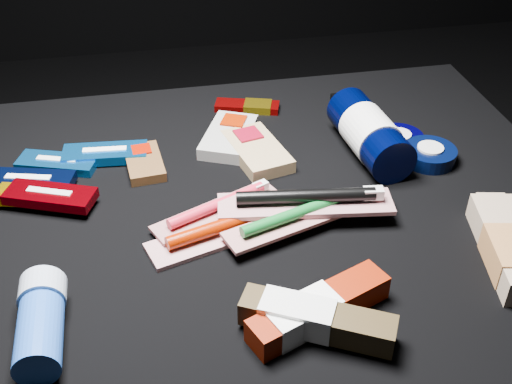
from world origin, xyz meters
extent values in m
cube|color=black|center=(0.00, 0.00, 0.20)|extent=(0.98, 0.78, 0.40)
cube|color=#0C5297|center=(-0.27, 0.16, 0.41)|extent=(0.13, 0.08, 0.01)
cube|color=silver|center=(-0.27, 0.16, 0.41)|extent=(0.06, 0.03, 0.02)
cube|color=#09529B|center=(-0.20, 0.17, 0.41)|extent=(0.13, 0.06, 0.02)
cube|color=white|center=(-0.20, 0.17, 0.41)|extent=(0.07, 0.02, 0.02)
cube|color=black|center=(-0.31, 0.11, 0.41)|extent=(0.14, 0.08, 0.02)
cube|color=silver|center=(-0.31, 0.11, 0.41)|extent=(0.07, 0.03, 0.02)
cube|color=#BF8C00|center=(-0.29, 0.07, 0.41)|extent=(0.12, 0.07, 0.01)
cube|color=beige|center=(-0.29, 0.07, 0.41)|extent=(0.06, 0.02, 0.01)
cube|color=#6C0006|center=(-0.27, 0.06, 0.42)|extent=(0.14, 0.09, 0.01)
cube|color=beige|center=(-0.27, 0.06, 0.42)|extent=(0.06, 0.04, 0.02)
cube|color=#55361A|center=(-0.14, 0.13, 0.41)|extent=(0.06, 0.10, 0.02)
cube|color=#7E0B00|center=(-0.14, 0.16, 0.41)|extent=(0.03, 0.03, 0.02)
cube|color=#9E9D97|center=(0.00, 0.18, 0.41)|extent=(0.12, 0.15, 0.02)
cube|color=#7A1700|center=(0.02, 0.21, 0.41)|extent=(0.05, 0.05, 0.02)
cube|color=tan|center=(0.04, 0.13, 0.41)|extent=(0.10, 0.14, 0.02)
cube|color=maroon|center=(0.03, 0.16, 0.41)|extent=(0.05, 0.05, 0.02)
cube|color=#7C0506|center=(0.05, 0.28, 0.41)|extent=(0.12, 0.07, 0.01)
cube|color=#B59613|center=(0.07, 0.28, 0.41)|extent=(0.06, 0.05, 0.01)
cylinder|color=black|center=(0.22, 0.11, 0.44)|extent=(0.09, 0.19, 0.07)
cylinder|color=silver|center=(0.22, 0.10, 0.44)|extent=(0.08, 0.09, 0.07)
cylinder|color=black|center=(0.21, 0.21, 0.44)|extent=(0.03, 0.03, 0.03)
cube|color=black|center=(0.20, 0.23, 0.43)|extent=(0.02, 0.03, 0.02)
cylinder|color=black|center=(0.27, 0.12, 0.41)|extent=(0.08, 0.08, 0.02)
cylinder|color=silver|center=(0.27, 0.12, 0.41)|extent=(0.04, 0.04, 0.02)
cylinder|color=black|center=(0.30, 0.07, 0.41)|extent=(0.08, 0.08, 0.02)
cylinder|color=silver|center=(0.30, 0.07, 0.41)|extent=(0.04, 0.04, 0.03)
cube|color=tan|center=(0.31, -0.17, 0.42)|extent=(0.10, 0.19, 0.04)
cube|color=tan|center=(0.33, -0.08, 0.42)|extent=(0.04, 0.03, 0.03)
cylinder|color=#1F4EAF|center=(-0.26, -0.21, 0.42)|extent=(0.05, 0.10, 0.05)
cylinder|color=#98A3B6|center=(-0.27, -0.14, 0.43)|extent=(0.05, 0.04, 0.05)
cube|color=silver|center=(-0.03, -0.05, 0.40)|extent=(0.24, 0.12, 0.01)
cylinder|color=#801800|center=(-0.03, -0.05, 0.42)|extent=(0.18, 0.07, 0.02)
cube|color=white|center=(0.06, -0.02, 0.42)|extent=(0.03, 0.02, 0.01)
cube|color=#B2AAA6|center=(-0.04, -0.01, 0.41)|extent=(0.19, 0.12, 0.01)
cylinder|color=red|center=(-0.04, -0.01, 0.42)|extent=(0.14, 0.08, 0.02)
cube|color=silver|center=(0.02, 0.02, 0.42)|extent=(0.02, 0.02, 0.01)
cube|color=beige|center=(0.05, -0.06, 0.42)|extent=(0.20, 0.10, 0.01)
cylinder|color=#0F5F22|center=(0.05, -0.06, 0.43)|extent=(0.15, 0.06, 0.02)
cube|color=silver|center=(0.13, -0.04, 0.43)|extent=(0.02, 0.02, 0.01)
cube|color=silver|center=(0.07, -0.04, 0.42)|extent=(0.24, 0.09, 0.01)
cylinder|color=black|center=(0.07, -0.04, 0.44)|extent=(0.19, 0.04, 0.02)
cube|color=silver|center=(0.17, -0.05, 0.44)|extent=(0.03, 0.02, 0.01)
cube|color=#781400|center=(0.04, -0.22, 0.42)|extent=(0.18, 0.11, 0.03)
cube|color=white|center=(0.02, -0.23, 0.42)|extent=(0.09, 0.07, 0.04)
cube|color=#30240F|center=(0.03, -0.24, 0.42)|extent=(0.17, 0.12, 0.03)
cube|color=silver|center=(0.01, -0.23, 0.42)|extent=(0.09, 0.07, 0.03)
camera|label=1|loc=(-0.13, -0.71, 0.96)|focal=45.00mm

